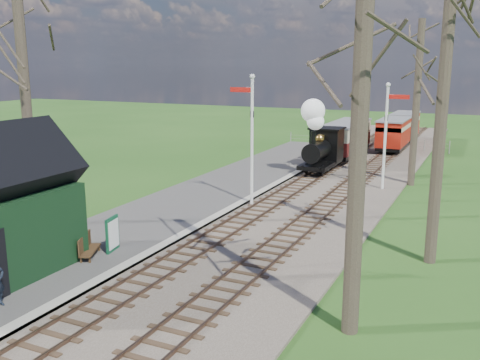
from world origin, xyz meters
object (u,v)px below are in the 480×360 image
object	(u,v)px
coach	(346,137)
red_carriage_a	(393,134)
red_carriage_b	(404,126)
bench	(87,246)
semaphore_near	(251,131)
locomotive	(321,141)
sign_board	(113,234)
semaphore_far	(387,128)

from	to	relation	value
coach	red_carriage_a	xyz separation A→B (m)	(2.60, 4.24, -0.09)
red_carriage_b	bench	size ratio (longest dim) A/B	3.45
semaphore_near	coach	world-z (taller)	semaphore_near
locomotive	sign_board	size ratio (longest dim) A/B	3.66
locomotive	sign_board	bearing A→B (deg)	-98.12
bench	sign_board	bearing A→B (deg)	63.97
semaphore_far	coach	world-z (taller)	semaphore_far
semaphore_near	red_carriage_b	size ratio (longest dim) A/B	1.29
red_carriage_a	sign_board	distance (m)	27.68
semaphore_far	coach	bearing A→B (deg)	116.43
locomotive	coach	world-z (taller)	locomotive
coach	red_carriage_b	size ratio (longest dim) A/B	1.49
semaphore_near	red_carriage_a	xyz separation A→B (m)	(3.37, 19.04, -2.20)
coach	sign_board	size ratio (longest dim) A/B	5.85
red_carriage_b	coach	bearing A→B (deg)	-104.95
semaphore_far	red_carriage_b	bearing A→B (deg)	95.47
locomotive	bench	size ratio (longest dim) A/B	3.22
semaphore_far	locomotive	distance (m)	5.32
locomotive	red_carriage_a	size ratio (longest dim) A/B	0.93
red_carriage_b	sign_board	bearing A→B (deg)	-98.73
locomotive	sign_board	xyz separation A→B (m)	(-2.41, -16.91, -1.26)
semaphore_far	red_carriage_b	distance (m)	18.72
sign_board	bench	bearing A→B (deg)	-116.03
semaphore_far	locomotive	size ratio (longest dim) A/B	1.27
semaphore_near	locomotive	size ratio (longest dim) A/B	1.38
bench	locomotive	bearing A→B (deg)	80.94
coach	bench	xyz separation A→B (m)	(-2.84, -23.83, -0.96)
red_carriage_a	red_carriage_b	bearing A→B (deg)	90.00
semaphore_far	sign_board	world-z (taller)	semaphore_far
semaphore_near	red_carriage_a	bearing A→B (deg)	79.96
red_carriage_a	sign_board	world-z (taller)	red_carriage_a
sign_board	semaphore_near	bearing A→B (deg)	78.55
semaphore_near	coach	distance (m)	14.97
coach	red_carriage_b	xyz separation A→B (m)	(2.60, 9.74, -0.09)
semaphore_near	red_carriage_b	distance (m)	24.86
semaphore_near	red_carriage_a	world-z (taller)	semaphore_near
locomotive	coach	size ratio (longest dim) A/B	0.63
locomotive	red_carriage_a	bearing A→B (deg)	75.77
red_carriage_a	bench	size ratio (longest dim) A/B	3.45
red_carriage_b	semaphore_far	bearing A→B (deg)	-84.53
sign_board	bench	distance (m)	0.99
red_carriage_b	sign_board	distance (m)	33.10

